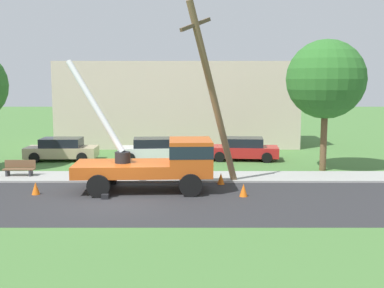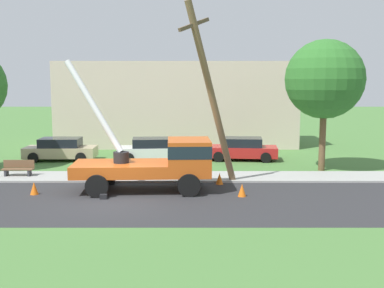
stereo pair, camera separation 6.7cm
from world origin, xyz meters
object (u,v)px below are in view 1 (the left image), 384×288
at_px(leaning_utility_pole, 212,94).
at_px(traffic_cone_curbside, 220,179).
at_px(traffic_cone_behind, 35,188).
at_px(utility_truck, 161,160).
at_px(traffic_cone_ahead, 243,190).
at_px(park_bench, 19,169).
at_px(parked_sedan_red, 242,149).
at_px(parked_sedan_white, 153,149).
at_px(parked_sedan_tan, 61,149).
at_px(roadside_tree_near, 325,80).

relative_size(leaning_utility_pole, traffic_cone_curbside, 15.33).
bearing_deg(traffic_cone_behind, utility_truck, 8.28).
xyz_separation_m(traffic_cone_ahead, park_bench, (-11.21, 4.05, 0.18)).
relative_size(utility_truck, parked_sedan_red, 1.51).
relative_size(parked_sedan_white, parked_sedan_red, 1.00).
height_order(traffic_cone_ahead, traffic_cone_behind, same).
bearing_deg(parked_sedan_red, traffic_cone_ahead, -96.00).
bearing_deg(park_bench, utility_truck, -20.74).
bearing_deg(parked_sedan_red, parked_sedan_tan, -179.13).
xyz_separation_m(traffic_cone_ahead, traffic_cone_behind, (-9.16, 0.36, 0.00)).
xyz_separation_m(leaning_utility_pole, parked_sedan_red, (2.27, 7.39, -3.68)).
distance_m(traffic_cone_ahead, park_bench, 11.92).
bearing_deg(roadside_tree_near, leaning_utility_pole, -148.51).
bearing_deg(parked_sedan_red, utility_truck, -119.00).
bearing_deg(park_bench, parked_sedan_tan, 81.85).
bearing_deg(parked_sedan_white, utility_truck, -82.60).
bearing_deg(parked_sedan_tan, parked_sedan_red, 0.87).
bearing_deg(traffic_cone_behind, traffic_cone_curbside, 13.87).
bearing_deg(parked_sedan_red, park_bench, -156.04).
height_order(traffic_cone_curbside, roadside_tree_near, roadside_tree_near).
xyz_separation_m(traffic_cone_behind, parked_sedan_tan, (-1.30, 8.94, 0.43)).
bearing_deg(leaning_utility_pole, parked_sedan_tan, 141.84).
relative_size(parked_sedan_red, roadside_tree_near, 0.63).
bearing_deg(roadside_tree_near, utility_truck, -151.03).
bearing_deg(leaning_utility_pole, roadside_tree_near, 31.49).
distance_m(leaning_utility_pole, traffic_cone_behind, 9.05).
xyz_separation_m(parked_sedan_red, park_bench, (-12.21, -5.42, -0.25)).
bearing_deg(parked_sedan_tan, parked_sedan_white, -0.39).
relative_size(traffic_cone_curbside, park_bench, 0.35).
distance_m(parked_sedan_red, roadside_tree_near, 6.92).
height_order(utility_truck, roadside_tree_near, roadside_tree_near).
bearing_deg(traffic_cone_ahead, parked_sedan_tan, 138.36).
height_order(traffic_cone_ahead, parked_sedan_red, parked_sedan_red).
height_order(traffic_cone_ahead, traffic_cone_curbside, same).
relative_size(parked_sedan_white, roadside_tree_near, 0.63).
distance_m(utility_truck, traffic_cone_ahead, 3.96).
bearing_deg(roadside_tree_near, parked_sedan_tan, 167.99).
bearing_deg(utility_truck, parked_sedan_white, 97.40).
distance_m(utility_truck, parked_sedan_white, 8.19).
bearing_deg(parked_sedan_tan, park_bench, -98.15).
height_order(leaning_utility_pole, traffic_cone_ahead, leaning_utility_pole).
xyz_separation_m(park_bench, roadside_tree_near, (16.31, 1.94, 4.60)).
bearing_deg(utility_truck, parked_sedan_red, 61.00).
bearing_deg(utility_truck, traffic_cone_behind, -171.72).
distance_m(traffic_cone_ahead, parked_sedan_tan, 14.00).
height_order(traffic_cone_curbside, parked_sedan_white, parked_sedan_white).
distance_m(park_bench, roadside_tree_near, 17.06).
distance_m(leaning_utility_pole, roadside_tree_near, 7.51).
bearing_deg(roadside_tree_near, traffic_cone_curbside, -148.96).
bearing_deg(traffic_cone_ahead, traffic_cone_curbside, 109.10).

